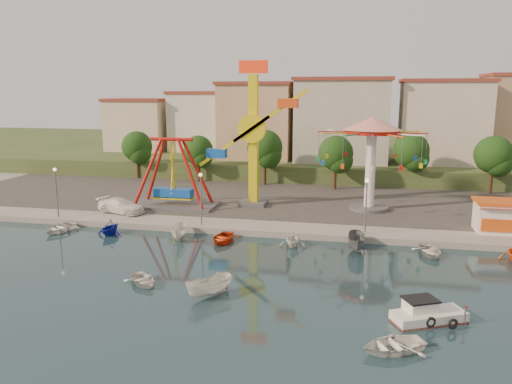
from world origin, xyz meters
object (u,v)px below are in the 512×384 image
(wave_swinger, at_px, (372,143))
(skiff, at_px, (209,287))
(rowboat_a, at_px, (143,280))
(kamikaze_tower, at_px, (257,139))
(cabin_motorboat, at_px, (427,315))
(pirate_ship_ride, at_px, (173,174))
(van, at_px, (121,206))

(wave_swinger, relative_size, skiff, 3.11)
(rowboat_a, xyz_separation_m, skiff, (5.39, -1.18, 0.39))
(kamikaze_tower, relative_size, wave_swinger, 1.42)
(wave_swinger, xyz_separation_m, cabin_motorboat, (3.25, -26.57, -7.78))
(cabin_motorboat, bearing_deg, kamikaze_tower, 95.90)
(cabin_motorboat, height_order, skiff, skiff)
(kamikaze_tower, xyz_separation_m, wave_swinger, (12.78, 0.75, -0.19))
(kamikaze_tower, height_order, rowboat_a, kamikaze_tower)
(pirate_ship_ride, xyz_separation_m, rowboat_a, (5.95, -21.52, -4.07))
(cabin_motorboat, relative_size, rowboat_a, 1.51)
(wave_swinger, height_order, rowboat_a, wave_swinger)
(pirate_ship_ride, distance_m, kamikaze_tower, 10.44)
(cabin_motorboat, height_order, rowboat_a, cabin_motorboat)
(rowboat_a, height_order, van, van)
(rowboat_a, height_order, skiff, skiff)
(rowboat_a, bearing_deg, skiff, -57.57)
(cabin_motorboat, bearing_deg, pirate_ship_ride, 111.26)
(rowboat_a, xyz_separation_m, van, (-10.43, 17.31, 1.08))
(pirate_ship_ride, bearing_deg, cabin_motorboat, -42.80)
(cabin_motorboat, bearing_deg, wave_swinger, 71.04)
(skiff, distance_m, van, 24.35)
(rowboat_a, relative_size, skiff, 0.84)
(kamikaze_tower, bearing_deg, cabin_motorboat, -58.15)
(pirate_ship_ride, xyz_separation_m, skiff, (11.35, -22.70, -3.67))
(rowboat_a, bearing_deg, wave_swinger, 11.37)
(skiff, bearing_deg, pirate_ship_ride, 155.12)
(cabin_motorboat, relative_size, van, 0.86)
(pirate_ship_ride, distance_m, rowboat_a, 22.70)
(wave_swinger, bearing_deg, pirate_ship_ride, -172.18)
(kamikaze_tower, relative_size, skiff, 4.43)
(van, bearing_deg, rowboat_a, -133.42)
(pirate_ship_ride, xyz_separation_m, van, (-4.48, -4.21, -2.99))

